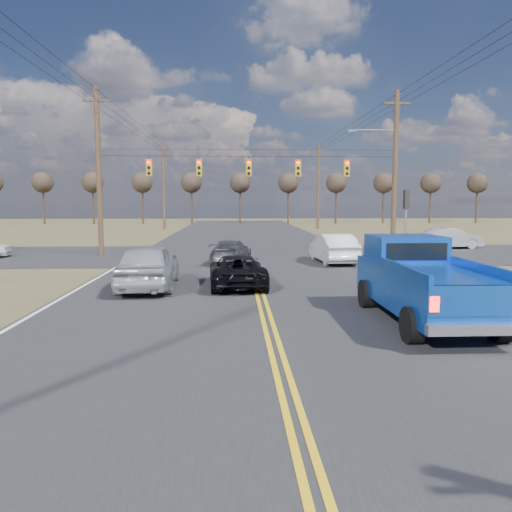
{
  "coord_description": "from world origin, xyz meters",
  "views": [
    {
      "loc": [
        -0.92,
        -12.62,
        3.34
      ],
      "look_at": [
        -0.19,
        3.87,
        1.5
      ],
      "focal_mm": 35.0,
      "sensor_mm": 36.0,
      "label": 1
    }
  ],
  "objects_px": {
    "pickup_truck": "(422,282)",
    "dgrey_car_queue": "(231,252)",
    "silver_suv": "(148,266)",
    "black_suv": "(237,271)",
    "white_car_queue": "(333,248)",
    "cross_car_east_near": "(450,238)"
  },
  "relations": [
    {
      "from": "cross_car_east_near",
      "to": "dgrey_car_queue",
      "type": "bearing_deg",
      "value": 106.91
    },
    {
      "from": "silver_suv",
      "to": "dgrey_car_queue",
      "type": "bearing_deg",
      "value": -114.18
    },
    {
      "from": "pickup_truck",
      "to": "white_car_queue",
      "type": "height_order",
      "value": "pickup_truck"
    },
    {
      "from": "dgrey_car_queue",
      "to": "white_car_queue",
      "type": "bearing_deg",
      "value": -171.15
    },
    {
      "from": "silver_suv",
      "to": "black_suv",
      "type": "bearing_deg",
      "value": -178.2
    },
    {
      "from": "pickup_truck",
      "to": "dgrey_car_queue",
      "type": "xyz_separation_m",
      "value": [
        -5.35,
        13.14,
        -0.49
      ]
    },
    {
      "from": "white_car_queue",
      "to": "dgrey_car_queue",
      "type": "bearing_deg",
      "value": -4.46
    },
    {
      "from": "cross_car_east_near",
      "to": "silver_suv",
      "type": "bearing_deg",
      "value": 120.35
    },
    {
      "from": "white_car_queue",
      "to": "dgrey_car_queue",
      "type": "xyz_separation_m",
      "value": [
        -5.49,
        0.06,
        -0.16
      ]
    },
    {
      "from": "black_suv",
      "to": "dgrey_car_queue",
      "type": "distance_m",
      "value": 7.37
    },
    {
      "from": "silver_suv",
      "to": "cross_car_east_near",
      "type": "relative_size",
      "value": 1.15
    },
    {
      "from": "pickup_truck",
      "to": "cross_car_east_near",
      "type": "bearing_deg",
      "value": 64.22
    },
    {
      "from": "dgrey_car_queue",
      "to": "pickup_truck",
      "type": "bearing_deg",
      "value": 121.61
    },
    {
      "from": "pickup_truck",
      "to": "silver_suv",
      "type": "height_order",
      "value": "pickup_truck"
    },
    {
      "from": "pickup_truck",
      "to": "dgrey_car_queue",
      "type": "bearing_deg",
      "value": 111.88
    },
    {
      "from": "silver_suv",
      "to": "white_car_queue",
      "type": "height_order",
      "value": "silver_suv"
    },
    {
      "from": "pickup_truck",
      "to": "cross_car_east_near",
      "type": "xyz_separation_m",
      "value": [
        9.76,
        20.46,
        -0.38
      ]
    },
    {
      "from": "pickup_truck",
      "to": "black_suv",
      "type": "relative_size",
      "value": 1.36
    },
    {
      "from": "silver_suv",
      "to": "white_car_queue",
      "type": "bearing_deg",
      "value": -140.7
    },
    {
      "from": "silver_suv",
      "to": "white_car_queue",
      "type": "distance_m",
      "value": 11.42
    },
    {
      "from": "pickup_truck",
      "to": "silver_suv",
      "type": "xyz_separation_m",
      "value": [
        -8.45,
        5.56,
        -0.23
      ]
    },
    {
      "from": "pickup_truck",
      "to": "dgrey_car_queue",
      "type": "height_order",
      "value": "pickup_truck"
    }
  ]
}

